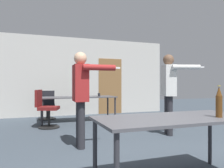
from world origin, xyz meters
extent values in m
cube|color=beige|center=(0.00, 6.27, 1.38)|extent=(6.49, 0.10, 2.75)
cube|color=olive|center=(1.10, 6.21, 1.02)|extent=(0.90, 0.02, 2.05)
cube|color=#4C4C51|center=(-0.13, 0.53, 0.72)|extent=(1.75, 0.80, 0.03)
cylinder|color=#2D2D33|center=(-0.95, 0.87, 0.35)|extent=(0.05, 0.05, 0.70)
cylinder|color=#2D2D33|center=(0.69, 0.87, 0.35)|extent=(0.05, 0.05, 0.70)
cube|color=#4C4C51|center=(-0.36, 4.85, 0.72)|extent=(2.17, 0.80, 0.03)
cylinder|color=#2D2D33|center=(-1.39, 4.51, 0.35)|extent=(0.05, 0.05, 0.70)
cylinder|color=#2D2D33|center=(0.66, 4.51, 0.35)|extent=(0.05, 0.05, 0.70)
cylinder|color=#2D2D33|center=(-1.39, 5.19, 0.35)|extent=(0.05, 0.05, 0.70)
cylinder|color=#2D2D33|center=(0.66, 5.19, 0.35)|extent=(0.05, 0.05, 0.70)
cylinder|color=#28282D|center=(-0.83, 2.32, 0.40)|extent=(0.13, 0.13, 0.80)
cylinder|color=#28282D|center=(-0.84, 2.15, 0.40)|extent=(0.13, 0.13, 0.80)
cube|color=maroon|center=(-0.84, 2.24, 1.12)|extent=(0.25, 0.43, 0.63)
sphere|color=#DBAD89|center=(-0.84, 2.24, 1.54)|extent=(0.22, 0.22, 0.22)
cylinder|color=maroon|center=(-0.83, 2.50, 1.10)|extent=(0.10, 0.10, 0.55)
cylinder|color=maroon|center=(-0.57, 1.97, 1.37)|extent=(0.55, 0.12, 0.10)
cube|color=white|center=(-0.27, 1.96, 1.37)|extent=(0.12, 0.04, 0.03)
cylinder|color=#28282D|center=(1.18, 2.62, 0.42)|extent=(0.13, 0.13, 0.84)
cylinder|color=#28282D|center=(1.13, 2.46, 0.42)|extent=(0.13, 0.13, 0.84)
cube|color=silver|center=(1.16, 2.54, 1.18)|extent=(0.34, 0.46, 0.66)
sphere|color=brown|center=(1.16, 2.54, 1.63)|extent=(0.23, 0.23, 0.23)
cylinder|color=silver|center=(1.23, 2.78, 1.16)|extent=(0.10, 0.10, 0.57)
cylinder|color=silver|center=(1.36, 2.21, 1.45)|extent=(0.58, 0.26, 0.10)
cube|color=white|center=(1.66, 2.12, 1.45)|extent=(0.13, 0.07, 0.03)
cylinder|color=black|center=(-1.24, 4.19, 0.01)|extent=(0.52, 0.52, 0.03)
cylinder|color=black|center=(-1.24, 4.19, 0.24)|extent=(0.06, 0.06, 0.43)
cube|color=maroon|center=(-1.24, 4.19, 0.50)|extent=(0.58, 0.58, 0.08)
cube|color=maroon|center=(-1.48, 4.27, 0.75)|extent=(0.19, 0.43, 0.42)
cylinder|color=black|center=(-1.20, 5.59, 0.01)|extent=(0.52, 0.52, 0.03)
cylinder|color=black|center=(-1.20, 5.59, 0.22)|extent=(0.06, 0.06, 0.37)
cube|color=black|center=(-1.20, 5.59, 0.44)|extent=(0.50, 0.50, 0.08)
cube|color=black|center=(-1.22, 5.33, 0.69)|extent=(0.44, 0.10, 0.42)
cylinder|color=#563314|center=(0.31, 0.35, 0.85)|extent=(0.07, 0.07, 0.23)
cone|color=#563314|center=(0.31, 0.35, 1.02)|extent=(0.06, 0.06, 0.11)
cylinder|color=gold|center=(0.31, 0.35, 1.08)|extent=(0.03, 0.03, 0.01)
cylinder|color=#232328|center=(0.23, 4.72, 0.78)|extent=(0.07, 0.07, 0.10)
camera|label=1|loc=(-1.59, -1.50, 1.10)|focal=35.00mm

